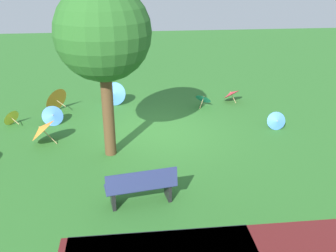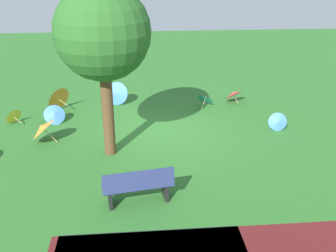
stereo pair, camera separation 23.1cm
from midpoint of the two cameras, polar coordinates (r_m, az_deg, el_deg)
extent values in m
plane|color=#2D6B28|center=(12.13, -1.23, -1.22)|extent=(40.00, 40.00, 0.00)
cube|color=navy|center=(8.64, -3.85, -8.90)|extent=(1.65, 0.70, 0.05)
cube|color=navy|center=(8.35, -3.64, -8.31)|extent=(1.60, 0.37, 0.45)
cube|color=black|center=(8.69, -8.04, -10.63)|extent=(0.14, 0.41, 0.45)
cube|color=black|center=(8.87, 0.31, -9.60)|extent=(0.14, 0.41, 0.45)
cylinder|color=brown|center=(10.51, -8.50, 2.48)|extent=(0.32, 0.32, 2.70)
sphere|color=#286023|center=(9.96, -9.23, 13.82)|extent=(2.50, 2.50, 2.50)
cylinder|color=tan|center=(13.60, -16.45, 1.39)|extent=(0.15, 0.32, 0.25)
cone|color=#4C8CE5|center=(13.36, -16.34, 1.67)|extent=(0.84, 0.73, 0.64)
sphere|color=tan|center=(13.31, -16.32, 1.74)|extent=(0.05, 0.06, 0.05)
cylinder|color=tan|center=(11.98, -16.78, -1.47)|extent=(0.39, 0.10, 0.44)
cone|color=orange|center=(11.97, -18.00, -0.24)|extent=(0.93, 1.03, 0.71)
sphere|color=tan|center=(11.97, -18.26, 0.03)|extent=(0.06, 0.04, 0.05)
cylinder|color=tan|center=(13.68, -21.41, 0.88)|extent=(0.30, 0.25, 0.17)
cone|color=yellow|center=(13.82, -22.01, 1.43)|extent=(0.60, 0.64, 0.56)
sphere|color=tan|center=(13.85, -22.13, 1.54)|extent=(0.06, 0.06, 0.05)
cylinder|color=tan|center=(13.07, 16.54, 0.65)|extent=(0.07, 0.38, 0.16)
cone|color=#4C8CE5|center=(12.81, 16.84, 0.59)|extent=(0.64, 0.40, 0.61)
sphere|color=tan|center=(12.75, 16.92, 0.58)|extent=(0.04, 0.05, 0.05)
cylinder|color=tan|center=(15.04, 10.71, 3.99)|extent=(0.18, 0.19, 0.31)
cone|color=#D8383F|center=(15.05, 10.31, 4.82)|extent=(0.94, 0.94, 0.51)
sphere|color=tan|center=(15.05, 10.21, 5.02)|extent=(0.06, 0.06, 0.05)
cylinder|color=tan|center=(14.99, -6.91, 4.90)|extent=(0.21, 0.50, 0.20)
cone|color=#4C8CE5|center=(14.65, -7.47, 4.91)|extent=(1.00, 0.76, 0.91)
sphere|color=tan|center=(14.56, -7.63, 4.91)|extent=(0.05, 0.06, 0.05)
cylinder|color=tan|center=(14.31, 5.83, 3.30)|extent=(0.20, 0.25, 0.33)
cone|color=teal|center=(14.39, 6.18, 4.22)|extent=(0.80, 0.79, 0.48)
sphere|color=tan|center=(14.40, 6.25, 4.40)|extent=(0.06, 0.06, 0.05)
cylinder|color=tan|center=(14.31, -15.15, 3.45)|extent=(0.37, 0.32, 0.18)
cone|color=orange|center=(14.50, -15.97, 4.05)|extent=(0.94, 1.00, 0.93)
sphere|color=tan|center=(14.55, -16.15, 4.18)|extent=(0.06, 0.06, 0.05)
camera|label=1|loc=(0.12, -89.41, 0.26)|focal=40.22mm
camera|label=2|loc=(0.12, 90.59, -0.26)|focal=40.22mm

